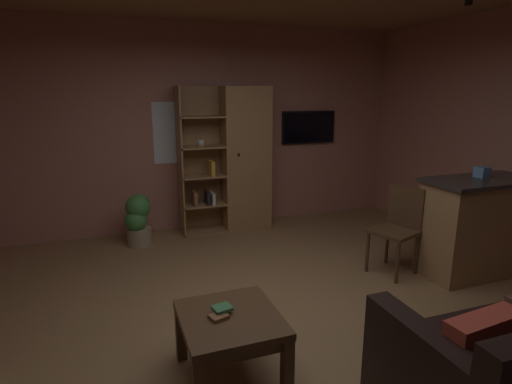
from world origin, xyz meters
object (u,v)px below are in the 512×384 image
object	(u,v)px
bookshelf_cabinet	(240,160)
kitchen_bar_counter	(487,225)
table_book_1	(222,308)
tissue_box	(482,172)
wall_mounted_tv	(308,127)
coffee_table	(230,327)
potted_floor_plant	(138,219)
dining_chair	(399,224)
table_book_0	(219,317)

from	to	relation	value
bookshelf_cabinet	kitchen_bar_counter	size ratio (longest dim) A/B	1.33
kitchen_bar_counter	table_book_1	world-z (taller)	kitchen_bar_counter
tissue_box	wall_mounted_tv	distance (m)	2.59
coffee_table	potted_floor_plant	xyz separation A→B (m)	(-0.39, 2.76, -0.03)
bookshelf_cabinet	tissue_box	world-z (taller)	bookshelf_cabinet
coffee_table	dining_chair	distance (m)	2.39
tissue_box	dining_chair	distance (m)	0.98
bookshelf_cabinet	table_book_0	bearing A→B (deg)	-110.32
tissue_box	table_book_0	distance (m)	3.16
bookshelf_cabinet	tissue_box	xyz separation A→B (m)	(1.89, -2.26, 0.12)
dining_chair	table_book_0	bearing A→B (deg)	-155.50
bookshelf_cabinet	table_book_1	distance (m)	3.17
tissue_box	table_book_0	bearing A→B (deg)	-166.02
kitchen_bar_counter	wall_mounted_tv	xyz separation A→B (m)	(-0.84, 2.52, 0.85)
table_book_0	table_book_1	xyz separation A→B (m)	(0.04, 0.06, 0.02)
coffee_table	dining_chair	world-z (taller)	dining_chair
kitchen_bar_counter	tissue_box	size ratio (longest dim) A/B	12.28
tissue_box	table_book_1	distance (m)	3.10
table_book_0	dining_chair	size ratio (longest dim) A/B	0.12
table_book_1	wall_mounted_tv	world-z (taller)	wall_mounted_tv
tissue_box	potted_floor_plant	world-z (taller)	tissue_box
kitchen_bar_counter	dining_chair	world-z (taller)	kitchen_bar_counter
kitchen_bar_counter	table_book_0	size ratio (longest dim) A/B	13.08
coffee_table	potted_floor_plant	distance (m)	2.79
table_book_1	wall_mounted_tv	xyz separation A→B (m)	(2.23, 3.16, 0.88)
potted_floor_plant	table_book_0	bearing A→B (deg)	-83.70
kitchen_bar_counter	potted_floor_plant	distance (m)	4.00
bookshelf_cabinet	table_book_0	world-z (taller)	bookshelf_cabinet
tissue_box	potted_floor_plant	size ratio (longest dim) A/B	0.18
table_book_0	tissue_box	bearing A→B (deg)	13.98
tissue_box	table_book_1	bearing A→B (deg)	-166.90
table_book_0	bookshelf_cabinet	bearing A→B (deg)	69.68
bookshelf_cabinet	table_book_1	world-z (taller)	bookshelf_cabinet
coffee_table	wall_mounted_tv	distance (m)	4.01
table_book_1	dining_chair	world-z (taller)	dining_chair
table_book_1	potted_floor_plant	bearing A→B (deg)	97.28
kitchen_bar_counter	potted_floor_plant	size ratio (longest dim) A/B	2.27
potted_floor_plant	kitchen_bar_counter	bearing A→B (deg)	-31.25
kitchen_bar_counter	wall_mounted_tv	bearing A→B (deg)	108.51
coffee_table	potted_floor_plant	size ratio (longest dim) A/B	1.05
bookshelf_cabinet	wall_mounted_tv	size ratio (longest dim) A/B	2.30
table_book_1	bookshelf_cabinet	bearing A→B (deg)	70.00
bookshelf_cabinet	tissue_box	distance (m)	2.95
kitchen_bar_counter	coffee_table	bearing A→B (deg)	-167.29
table_book_1	tissue_box	bearing A→B (deg)	13.10
kitchen_bar_counter	potted_floor_plant	bearing A→B (deg)	148.75
bookshelf_cabinet	wall_mounted_tv	bearing A→B (deg)	10.31
wall_mounted_tv	dining_chair	bearing A→B (deg)	-90.89
bookshelf_cabinet	wall_mounted_tv	xyz separation A→B (m)	(1.16, 0.21, 0.40)
coffee_table	table_book_0	bearing A→B (deg)	-174.05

